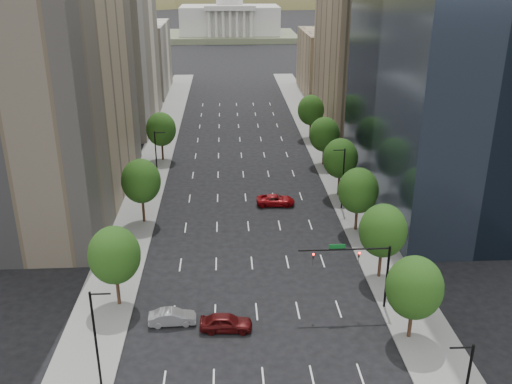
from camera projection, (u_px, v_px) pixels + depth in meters
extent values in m
cube|color=slate|center=(141.00, 199.00, 84.08)|extent=(6.00, 200.00, 0.15)
cube|color=slate|center=(348.00, 195.00, 85.65)|extent=(6.00, 200.00, 0.15)
cube|color=beige|center=(116.00, 42.00, 116.85)|extent=(14.00, 30.00, 35.00)
cube|color=beige|center=(141.00, 58.00, 150.58)|extent=(14.00, 26.00, 18.00)
cube|color=#8C7759|center=(358.00, 54.00, 117.54)|extent=(14.00, 30.00, 30.00)
cube|color=#8C7759|center=(329.00, 62.00, 150.71)|extent=(14.00, 26.00, 16.00)
cylinder|color=#382316|center=(410.00, 320.00, 52.51)|extent=(0.36, 0.36, 3.75)
ellipsoid|color=#163B10|center=(414.00, 288.00, 51.18)|extent=(5.20, 5.20, 5.98)
cylinder|color=#382316|center=(380.00, 261.00, 62.64)|extent=(0.36, 0.36, 4.00)
ellipsoid|color=#163B10|center=(383.00, 231.00, 61.23)|extent=(5.20, 5.20, 5.98)
cylinder|color=#382316|center=(356.00, 217.00, 73.76)|extent=(0.36, 0.36, 3.90)
ellipsoid|color=#163B10|center=(358.00, 190.00, 72.39)|extent=(5.20, 5.20, 5.98)
cylinder|color=#382316|center=(339.00, 183.00, 84.83)|extent=(0.36, 0.36, 4.10)
ellipsoid|color=#163B10|center=(340.00, 158.00, 83.38)|extent=(5.20, 5.20, 5.98)
cylinder|color=#382316|center=(323.00, 154.00, 97.84)|extent=(0.36, 0.36, 3.80)
ellipsoid|color=#163B10|center=(324.00, 134.00, 96.50)|extent=(5.20, 5.20, 5.98)
cylinder|color=#382316|center=(310.00, 129.00, 112.61)|extent=(0.36, 0.36, 4.00)
ellipsoid|color=#163B10|center=(311.00, 110.00, 111.20)|extent=(5.20, 5.20, 5.98)
cylinder|color=#382316|center=(118.00, 288.00, 57.52)|extent=(0.36, 0.36, 4.00)
ellipsoid|color=#163B10|center=(114.00, 255.00, 56.11)|extent=(5.20, 5.20, 5.98)
cylinder|color=#382316|center=(143.00, 208.00, 76.00)|extent=(0.36, 0.36, 4.15)
ellipsoid|color=#163B10|center=(141.00, 181.00, 74.54)|extent=(5.20, 5.20, 5.98)
cylinder|color=#382316|center=(162.00, 150.00, 100.10)|extent=(0.36, 0.36, 3.95)
ellipsoid|color=#163B10|center=(161.00, 129.00, 98.71)|extent=(5.20, 5.20, 5.98)
cylinder|color=black|center=(462.00, 348.00, 37.81)|extent=(1.60, 0.14, 0.14)
cylinder|color=black|center=(343.00, 179.00, 79.26)|extent=(0.20, 0.20, 9.00)
cylinder|color=black|center=(339.00, 150.00, 77.60)|extent=(1.60, 0.14, 0.14)
cylinder|color=black|center=(96.00, 340.00, 45.51)|extent=(0.20, 0.20, 9.00)
cylinder|color=black|center=(100.00, 294.00, 43.93)|extent=(1.60, 0.14, 0.14)
cylinder|color=black|center=(156.00, 160.00, 87.15)|extent=(0.20, 0.20, 9.00)
cylinder|color=black|center=(160.00, 133.00, 85.57)|extent=(1.60, 0.14, 0.14)
cylinder|color=black|center=(387.00, 278.00, 56.47)|extent=(0.24, 0.24, 7.00)
cylinder|color=black|center=(344.00, 249.00, 55.01)|extent=(9.00, 0.18, 0.18)
imported|color=black|center=(359.00, 254.00, 55.29)|extent=(0.18, 0.22, 1.10)
imported|color=black|center=(313.00, 255.00, 55.06)|extent=(0.18, 0.22, 1.10)
sphere|color=#FF0C07|center=(360.00, 253.00, 55.05)|extent=(0.20, 0.20, 0.20)
sphere|color=#FF0C07|center=(313.00, 254.00, 54.82)|extent=(0.20, 0.20, 0.20)
cube|color=#0C591E|center=(337.00, 246.00, 54.84)|extent=(1.60, 0.06, 0.45)
cube|color=#596647|center=(230.00, 36.00, 260.25)|extent=(60.00, 40.00, 2.50)
cube|color=silver|center=(230.00, 20.00, 257.53)|extent=(44.00, 26.00, 12.00)
cube|color=silver|center=(230.00, 8.00, 242.32)|extent=(22.00, 4.00, 2.00)
ellipsoid|color=brown|center=(83.00, 35.00, 553.01)|extent=(380.00, 342.00, 190.00)
ellipsoid|color=brown|center=(264.00, 38.00, 602.41)|extent=(440.00, 396.00, 240.00)
ellipsoid|color=brown|center=(411.00, 26.00, 645.39)|extent=(360.00, 324.00, 200.00)
imported|color=#450B0C|center=(226.00, 322.00, 53.96)|extent=(5.13, 2.33, 1.71)
imported|color=#929297|center=(172.00, 317.00, 54.92)|extent=(4.65, 1.83, 1.51)
imported|color=maroon|center=(276.00, 200.00, 81.95)|extent=(5.63, 2.78, 1.53)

